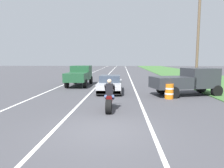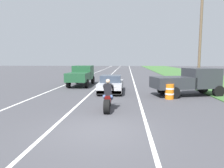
% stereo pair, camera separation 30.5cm
% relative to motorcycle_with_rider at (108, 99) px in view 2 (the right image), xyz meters
% --- Properties ---
extents(ground_plane, '(160.00, 160.00, 0.00)m').
position_rel_motorcycle_with_rider_xyz_m(ground_plane, '(-0.06, -2.97, -0.59)').
color(ground_plane, '#424247').
extents(lane_stripe_left_solid, '(0.14, 120.00, 0.01)m').
position_rel_motorcycle_with_rider_xyz_m(lane_stripe_left_solid, '(-5.46, 17.03, -0.59)').
color(lane_stripe_left_solid, white).
rests_on(lane_stripe_left_solid, ground).
extents(lane_stripe_right_solid, '(0.14, 120.00, 0.01)m').
position_rel_motorcycle_with_rider_xyz_m(lane_stripe_right_solid, '(1.74, 17.03, -0.59)').
color(lane_stripe_right_solid, white).
rests_on(lane_stripe_right_solid, ground).
extents(lane_stripe_centre_dashed, '(0.14, 120.00, 0.01)m').
position_rel_motorcycle_with_rider_xyz_m(lane_stripe_centre_dashed, '(-1.86, 17.03, -0.59)').
color(lane_stripe_centre_dashed, white).
rests_on(lane_stripe_centre_dashed, ground).
extents(grass_verge_right, '(10.00, 120.00, 0.06)m').
position_rel_motorcycle_with_rider_xyz_m(grass_verge_right, '(11.86, 17.03, -0.56)').
color(grass_verge_right, '#3D6B33').
rests_on(grass_verge_right, ground).
extents(motorcycle_with_rider, '(0.70, 2.21, 1.62)m').
position_rel_motorcycle_with_rider_xyz_m(motorcycle_with_rider, '(0.00, 0.00, 0.00)').
color(motorcycle_with_rider, black).
rests_on(motorcycle_with_rider, ground).
extents(sports_car_silver, '(1.84, 4.30, 1.37)m').
position_rel_motorcycle_with_rider_xyz_m(sports_car_silver, '(-0.33, 5.93, 0.04)').
color(sports_car_silver, '#B7B7BC').
rests_on(sports_car_silver, ground).
extents(pickup_truck_left_lane_dark_green, '(2.02, 4.80, 1.98)m').
position_rel_motorcycle_with_rider_xyz_m(pickup_truck_left_lane_dark_green, '(-3.65, 9.94, 0.51)').
color(pickup_truck_left_lane_dark_green, '#1E4C2D').
rests_on(pickup_truck_left_lane_dark_green, ground).
extents(pickup_truck_right_shoulder_dark_grey, '(5.14, 3.14, 1.98)m').
position_rel_motorcycle_with_rider_xyz_m(pickup_truck_right_shoulder_dark_grey, '(5.41, 4.78, 0.51)').
color(pickup_truck_right_shoulder_dark_grey, '#2D3035').
rests_on(pickup_truck_right_shoulder_dark_grey, ground).
extents(utility_pole_roadside, '(0.24, 0.24, 8.25)m').
position_rel_motorcycle_with_rider_xyz_m(utility_pole_roadside, '(7.64, 9.45, 3.53)').
color(utility_pole_roadside, brown).
rests_on(utility_pole_roadside, ground).
extents(construction_barrel_nearest, '(0.58, 0.58, 1.00)m').
position_rel_motorcycle_with_rider_xyz_m(construction_barrel_nearest, '(3.76, 3.39, -0.09)').
color(construction_barrel_nearest, orange).
rests_on(construction_barrel_nearest, ground).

